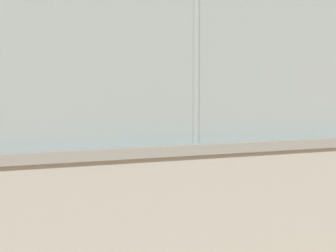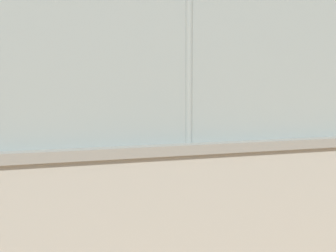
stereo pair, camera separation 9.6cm
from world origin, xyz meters
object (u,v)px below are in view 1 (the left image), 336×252
sports_ball (240,128)px  courtside_bench (13,228)px  player_at_service_line (269,152)px  player_foreground_swinging (107,113)px

sports_ball → courtside_bench: size_ratio=0.10×
player_at_service_line → sports_ball: bearing=36.6°
player_at_service_line → courtside_bench: 4.47m
sports_ball → courtside_bench: 3.42m
player_foreground_swinging → player_at_service_line: bearing=89.4°
player_at_service_line → sports_ball: size_ratio=9.11×
sports_ball → courtside_bench: (3.21, 0.75, -0.90)m
courtside_bench → player_foreground_swinging: bearing=-109.7°
player_foreground_swinging → sports_ball: 11.32m
sports_ball → player_at_service_line: bearing=-143.4°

